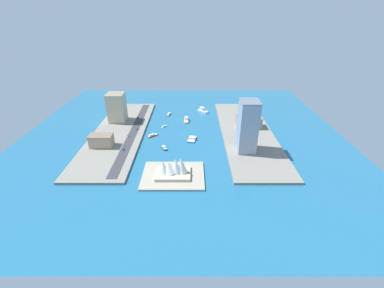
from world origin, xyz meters
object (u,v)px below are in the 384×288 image
(tower_tall_glass, at_px, (248,126))
(pickup_red, at_px, (137,129))
(apartment_midrise_tan, at_px, (101,140))
(opera_landmark, at_px, (173,168))
(carpark_squat_concrete, at_px, (249,122))
(office_block_beige, at_px, (117,107))
(catamaran_blue, at_px, (192,139))
(traffic_light_waterfront, at_px, (142,121))
(sailboat_small_white, at_px, (164,126))
(hatchback_blue, at_px, (123,149))
(yacht_sleek_gray, at_px, (169,114))
(ferry_yellow_fast, at_px, (186,120))
(tugboat_red, at_px, (152,135))
(ferry_white_commuter, at_px, (203,110))
(suv_black, at_px, (138,117))
(sedan_silver, at_px, (141,119))
(van_white, at_px, (128,136))
(patrol_launch_navy, at_px, (164,148))

(tower_tall_glass, xyz_separation_m, pickup_red, (142.91, -59.39, -30.29))
(apartment_midrise_tan, distance_m, opera_landmark, 111.93)
(carpark_squat_concrete, height_order, office_block_beige, office_block_beige)
(tower_tall_glass, bearing_deg, pickup_red, -22.57)
(catamaran_blue, xyz_separation_m, opera_landmark, (20.20, 84.89, 8.44))
(carpark_squat_concrete, distance_m, traffic_light_waterfront, 157.29)
(catamaran_blue, bearing_deg, sailboat_small_white, -45.99)
(carpark_squat_concrete, xyz_separation_m, hatchback_blue, (166.00, 69.89, -6.75))
(yacht_sleek_gray, bearing_deg, ferry_yellow_fast, 138.19)
(pickup_red, bearing_deg, tugboat_red, 145.96)
(catamaran_blue, distance_m, office_block_beige, 130.82)
(ferry_white_commuter, bearing_deg, suv_black, 18.18)
(sailboat_small_white, distance_m, ferry_yellow_fast, 39.16)
(yacht_sleek_gray, bearing_deg, ferry_white_commuter, -164.84)
(ferry_yellow_fast, xyz_separation_m, traffic_light_waterfront, (65.92, 17.78, 4.82))
(suv_black, bearing_deg, ferry_white_commuter, -161.82)
(carpark_squat_concrete, bearing_deg, sailboat_small_white, -2.66)
(traffic_light_waterfront, height_order, opera_landmark, opera_landmark)
(suv_black, bearing_deg, pickup_red, 99.82)
(office_block_beige, bearing_deg, tower_tall_glass, 152.31)
(pickup_red, bearing_deg, opera_landmark, 117.35)
(suv_black, bearing_deg, apartment_midrise_tan, 73.94)
(sailboat_small_white, relative_size, hatchback_blue, 2.41)
(tower_tall_glass, xyz_separation_m, hatchback_blue, (148.88, 0.27, -30.23))
(apartment_midrise_tan, distance_m, hatchback_blue, 31.64)
(tugboat_red, distance_m, office_block_beige, 80.69)
(sedan_silver, bearing_deg, apartment_midrise_tan, 69.30)
(tugboat_red, bearing_deg, van_white, 14.12)
(ferry_white_commuter, xyz_separation_m, tower_tall_glass, (-46.78, 138.92, 31.16))
(patrol_launch_navy, relative_size, van_white, 2.42)
(patrol_launch_navy, relative_size, tugboat_red, 0.80)
(pickup_red, height_order, hatchback_blue, hatchback_blue)
(pickup_red, bearing_deg, apartment_midrise_tan, 54.52)
(traffic_light_waterfront, bearing_deg, patrol_launch_navy, 118.97)
(patrol_launch_navy, distance_m, ferry_yellow_fast, 93.93)
(pickup_red, distance_m, opera_landmark, 125.92)
(suv_black, xyz_separation_m, hatchback_blue, (-1.88, 105.04, 0.05))
(carpark_squat_concrete, relative_size, pickup_red, 7.38)
(apartment_midrise_tan, xyz_separation_m, traffic_light_waterfront, (-38.17, -69.42, -3.28))
(patrol_launch_navy, distance_m, van_white, 59.15)
(office_block_beige, distance_m, suv_black, 36.13)
(van_white, bearing_deg, opera_landmark, 127.10)
(sedan_silver, relative_size, opera_landmark, 0.12)
(ferry_white_commuter, bearing_deg, sedan_silver, 22.61)
(carpark_squat_concrete, relative_size, traffic_light_waterfront, 5.51)
(ferry_white_commuter, distance_m, catamaran_blue, 107.89)
(ferry_white_commuter, height_order, catamaran_blue, ferry_white_commuter)
(tugboat_red, xyz_separation_m, office_block_beige, (59.00, -50.13, 22.72))
(traffic_light_waterfront, bearing_deg, tugboat_red, 119.49)
(opera_landmark, bearing_deg, carpark_squat_concrete, -129.99)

